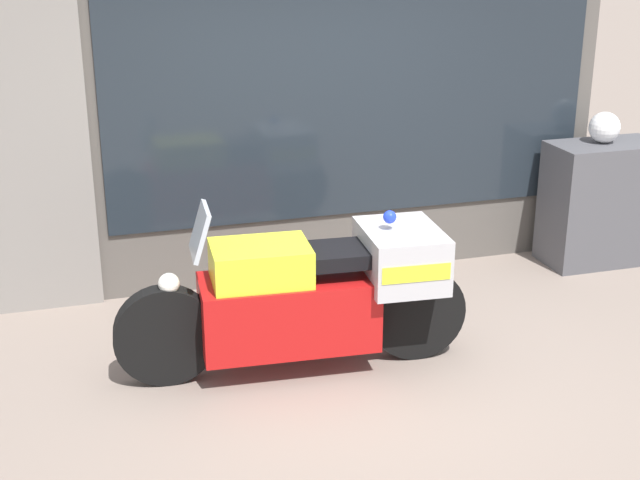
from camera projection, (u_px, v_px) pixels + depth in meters
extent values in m
plane|color=gray|center=(381.00, 373.00, 6.06)|extent=(60.00, 60.00, 0.00)
cube|color=#56514C|center=(300.00, 79.00, 7.29)|extent=(5.25, 0.40, 3.35)
cube|color=gray|center=(22.00, 92.00, 6.72)|extent=(0.90, 0.55, 3.35)
cube|color=#1E262D|center=(357.00, 74.00, 7.19)|extent=(4.12, 0.02, 2.35)
cube|color=slate|center=(342.00, 235.00, 7.88)|extent=(3.90, 0.30, 0.55)
cube|color=silver|center=(338.00, 129.00, 7.69)|extent=(3.90, 0.02, 1.34)
cube|color=beige|center=(344.00, 54.00, 7.34)|extent=(3.90, 0.30, 0.02)
cube|color=#195623|center=(198.00, 55.00, 7.00)|extent=(0.18, 0.04, 0.06)
cube|color=#C68E19|center=(344.00, 49.00, 7.32)|extent=(0.18, 0.04, 0.06)
cube|color=#B7B2A8|center=(477.00, 43.00, 7.65)|extent=(0.18, 0.04, 0.06)
cube|color=#2D8E42|center=(189.00, 206.00, 7.31)|extent=(0.19, 0.03, 0.27)
cube|color=orange|center=(295.00, 197.00, 7.56)|extent=(0.19, 0.03, 0.27)
cube|color=red|center=(393.00, 188.00, 7.80)|extent=(0.19, 0.03, 0.27)
cube|color=white|center=(486.00, 180.00, 8.04)|extent=(0.19, 0.02, 0.27)
cylinder|color=black|center=(166.00, 335.00, 5.83)|extent=(0.69, 0.19, 0.68)
cylinder|color=black|center=(416.00, 312.00, 6.19)|extent=(0.69, 0.19, 0.68)
cube|color=#B71414|center=(288.00, 312.00, 5.97)|extent=(1.21, 0.60, 0.48)
cube|color=yellow|center=(260.00, 265.00, 5.81)|extent=(0.67, 0.51, 0.28)
cube|color=black|center=(327.00, 256.00, 5.90)|extent=(0.71, 0.44, 0.10)
cube|color=#B7B7BC|center=(401.00, 255.00, 6.01)|extent=(0.56, 0.71, 0.38)
cube|color=yellow|center=(401.00, 255.00, 6.01)|extent=(0.51, 0.71, 0.11)
cube|color=#B2BCC6|center=(200.00, 232.00, 5.64)|extent=(0.15, 0.37, 0.32)
sphere|color=white|center=(169.00, 284.00, 5.72)|extent=(0.14, 0.14, 0.14)
sphere|color=blue|center=(390.00, 217.00, 5.90)|extent=(0.09, 0.09, 0.09)
cube|color=#4C4C51|center=(601.00, 203.00, 7.87)|extent=(0.98, 0.53, 1.08)
sphere|color=white|center=(605.00, 127.00, 7.66)|extent=(0.27, 0.27, 0.27)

